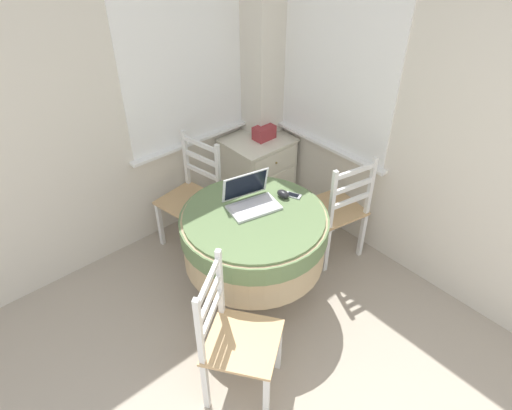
{
  "coord_description": "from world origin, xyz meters",
  "views": [
    {
      "loc": [
        -0.41,
        -0.13,
        2.64
      ],
      "look_at": [
        1.34,
        1.86,
        0.67
      ],
      "focal_mm": 32.0,
      "sensor_mm": 36.0,
      "label": 1
    }
  ],
  "objects": [
    {
      "name": "laptop",
      "position": [
        1.25,
        1.81,
        0.8
      ],
      "size": [
        0.39,
        0.33,
        0.22
      ],
      "color": "silver",
      "rests_on": "round_dining_table"
    },
    {
      "name": "corner_cabinet",
      "position": [
        1.98,
        2.56,
        0.35
      ],
      "size": [
        0.57,
        0.5,
        0.7
      ],
      "color": "silver",
      "rests_on": "ground_plane"
    },
    {
      "name": "dining_chair_near_back_window",
      "position": [
        1.22,
        2.52,
        0.45
      ],
      "size": [
        0.48,
        0.48,
        0.95
      ],
      "color": "tan",
      "rests_on": "ground_plane"
    },
    {
      "name": "dining_chair_near_right_window",
      "position": [
        1.98,
        1.61,
        0.45
      ],
      "size": [
        0.49,
        0.49,
        0.95
      ],
      "color": "tan",
      "rests_on": "ground_plane"
    },
    {
      "name": "corner_room_shell",
      "position": [
        1.34,
        1.82,
        1.28
      ],
      "size": [
        4.55,
        4.7,
        2.55
      ],
      "color": "beige",
      "rests_on": "ground_plane"
    },
    {
      "name": "dining_chair_camera_near",
      "position": [
        0.59,
        1.19,
        0.45
      ],
      "size": [
        0.58,
        0.58,
        0.95
      ],
      "color": "tan",
      "rests_on": "ground_plane"
    },
    {
      "name": "storage_box",
      "position": [
        2.03,
        2.54,
        0.76
      ],
      "size": [
        0.19,
        0.12,
        0.12
      ],
      "color": "#9E3338",
      "rests_on": "corner_cabinet"
    },
    {
      "name": "computer_mouse",
      "position": [
        1.48,
        1.73,
        0.77
      ],
      "size": [
        0.07,
        0.1,
        0.05
      ],
      "color": "black",
      "rests_on": "round_dining_table"
    },
    {
      "name": "round_dining_table",
      "position": [
        1.19,
        1.71,
        0.58
      ],
      "size": [
        1.03,
        1.03,
        0.75
      ],
      "color": "#4C3D2D",
      "rests_on": "ground_plane"
    },
    {
      "name": "cell_phone",
      "position": [
        1.54,
        1.69,
        0.75
      ],
      "size": [
        0.1,
        0.13,
        0.01
      ],
      "color": "#B2B7BC",
      "rests_on": "round_dining_table"
    }
  ]
}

